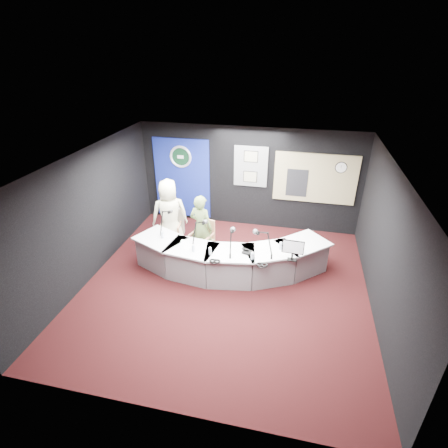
% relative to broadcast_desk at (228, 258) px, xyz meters
% --- Properties ---
extents(ground, '(6.00, 6.00, 0.00)m').
position_rel_broadcast_desk_xyz_m(ground, '(0.05, -0.55, -0.38)').
color(ground, black).
rests_on(ground, ground).
extents(ceiling, '(6.00, 6.00, 0.02)m').
position_rel_broadcast_desk_xyz_m(ceiling, '(0.05, -0.55, 2.42)').
color(ceiling, silver).
rests_on(ceiling, ground).
extents(wall_back, '(6.00, 0.02, 2.80)m').
position_rel_broadcast_desk_xyz_m(wall_back, '(0.05, 2.45, 1.02)').
color(wall_back, black).
rests_on(wall_back, ground).
extents(wall_front, '(6.00, 0.02, 2.80)m').
position_rel_broadcast_desk_xyz_m(wall_front, '(0.05, -3.55, 1.02)').
color(wall_front, black).
rests_on(wall_front, ground).
extents(wall_left, '(0.02, 6.00, 2.80)m').
position_rel_broadcast_desk_xyz_m(wall_left, '(-2.95, -0.55, 1.02)').
color(wall_left, black).
rests_on(wall_left, ground).
extents(wall_right, '(0.02, 6.00, 2.80)m').
position_rel_broadcast_desk_xyz_m(wall_right, '(3.05, -0.55, 1.02)').
color(wall_right, black).
rests_on(wall_right, ground).
extents(broadcast_desk, '(4.50, 1.90, 0.75)m').
position_rel_broadcast_desk_xyz_m(broadcast_desk, '(0.00, 0.00, 0.00)').
color(broadcast_desk, silver).
rests_on(broadcast_desk, ground).
extents(backdrop_panel, '(1.60, 0.05, 2.30)m').
position_rel_broadcast_desk_xyz_m(backdrop_panel, '(-1.85, 2.42, 0.88)').
color(backdrop_panel, navy).
rests_on(backdrop_panel, wall_back).
extents(agency_seal, '(0.63, 0.07, 0.63)m').
position_rel_broadcast_desk_xyz_m(agency_seal, '(-1.85, 2.38, 1.52)').
color(agency_seal, silver).
rests_on(agency_seal, backdrop_panel).
extents(seal_center, '(0.48, 0.01, 0.48)m').
position_rel_broadcast_desk_xyz_m(seal_center, '(-1.85, 2.38, 1.52)').
color(seal_center, black).
rests_on(seal_center, backdrop_panel).
extents(pinboard, '(0.90, 0.04, 1.10)m').
position_rel_broadcast_desk_xyz_m(pinboard, '(0.10, 2.42, 1.38)').
color(pinboard, slate).
rests_on(pinboard, wall_back).
extents(framed_photo_upper, '(0.34, 0.02, 0.27)m').
position_rel_broadcast_desk_xyz_m(framed_photo_upper, '(0.10, 2.39, 1.65)').
color(framed_photo_upper, gray).
rests_on(framed_photo_upper, pinboard).
extents(framed_photo_lower, '(0.34, 0.02, 0.27)m').
position_rel_broadcast_desk_xyz_m(framed_photo_lower, '(0.10, 2.39, 1.09)').
color(framed_photo_lower, gray).
rests_on(framed_photo_lower, pinboard).
extents(booth_window_frame, '(2.12, 0.06, 1.32)m').
position_rel_broadcast_desk_xyz_m(booth_window_frame, '(1.80, 2.42, 1.18)').
color(booth_window_frame, '#9C8D62').
rests_on(booth_window_frame, wall_back).
extents(booth_glow, '(2.00, 0.02, 1.20)m').
position_rel_broadcast_desk_xyz_m(booth_glow, '(1.80, 2.41, 1.18)').
color(booth_glow, '#FFDBA1').
rests_on(booth_glow, booth_window_frame).
extents(equipment_rack, '(0.55, 0.02, 0.75)m').
position_rel_broadcast_desk_xyz_m(equipment_rack, '(1.35, 2.39, 1.03)').
color(equipment_rack, black).
rests_on(equipment_rack, booth_window_frame).
extents(wall_clock, '(0.28, 0.01, 0.28)m').
position_rel_broadcast_desk_xyz_m(wall_clock, '(2.40, 2.39, 1.52)').
color(wall_clock, white).
rests_on(wall_clock, booth_window_frame).
extents(armchair_left, '(0.65, 0.65, 1.02)m').
position_rel_broadcast_desk_xyz_m(armchair_left, '(-1.66, 0.80, 0.13)').
color(armchair_left, '#AE724F').
rests_on(armchair_left, ground).
extents(armchair_right, '(0.73, 0.73, 1.05)m').
position_rel_broadcast_desk_xyz_m(armchair_right, '(-0.75, 0.47, 0.15)').
color(armchair_right, '#AE724F').
rests_on(armchair_right, ground).
extents(draped_jacket, '(0.51, 0.17, 0.70)m').
position_rel_broadcast_desk_xyz_m(draped_jacket, '(-1.64, 1.05, 0.24)').
color(draped_jacket, slate).
rests_on(draped_jacket, armchair_left).
extents(person_man, '(1.05, 0.89, 1.82)m').
position_rel_broadcast_desk_xyz_m(person_man, '(-1.66, 0.80, 0.53)').
color(person_man, beige).
rests_on(person_man, ground).
extents(person_woman, '(0.69, 0.56, 1.64)m').
position_rel_broadcast_desk_xyz_m(person_woman, '(-0.75, 0.47, 0.45)').
color(person_woman, '#5A703B').
rests_on(person_woman, ground).
extents(computer_monitor, '(0.48, 0.05, 0.33)m').
position_rel_broadcast_desk_xyz_m(computer_monitor, '(1.41, -0.35, 0.70)').
color(computer_monitor, black).
rests_on(computer_monitor, broadcast_desk).
extents(desk_phone, '(0.22, 0.19, 0.05)m').
position_rel_broadcast_desk_xyz_m(desk_phone, '(0.47, -0.29, 0.40)').
color(desk_phone, black).
rests_on(desk_phone, broadcast_desk).
extents(headphones_near, '(0.22, 0.22, 0.04)m').
position_rel_broadcast_desk_xyz_m(headphones_near, '(0.83, -0.67, 0.39)').
color(headphones_near, black).
rests_on(headphones_near, broadcast_desk).
extents(headphones_far, '(0.20, 0.20, 0.03)m').
position_rel_broadcast_desk_xyz_m(headphones_far, '(-0.12, -0.75, 0.39)').
color(headphones_far, black).
rests_on(headphones_far, broadcast_desk).
extents(paper_stack, '(0.24, 0.30, 0.00)m').
position_rel_broadcast_desk_xyz_m(paper_stack, '(-0.95, -0.16, 0.38)').
color(paper_stack, white).
rests_on(paper_stack, broadcast_desk).
extents(notepad, '(0.33, 0.36, 0.00)m').
position_rel_broadcast_desk_xyz_m(notepad, '(-0.83, -0.33, 0.38)').
color(notepad, white).
rests_on(notepad, broadcast_desk).
extents(boom_mic_a, '(0.16, 0.74, 0.60)m').
position_rel_broadcast_desk_xyz_m(boom_mic_a, '(-1.58, 0.34, 0.68)').
color(boom_mic_a, black).
rests_on(boom_mic_a, broadcast_desk).
extents(boom_mic_b, '(0.24, 0.73, 0.60)m').
position_rel_broadcast_desk_xyz_m(boom_mic_b, '(-0.65, -0.02, 0.68)').
color(boom_mic_b, black).
rests_on(boom_mic_b, broadcast_desk).
extents(boom_mic_c, '(0.19, 0.74, 0.60)m').
position_rel_broadcast_desk_xyz_m(boom_mic_c, '(0.12, -0.24, 0.68)').
color(boom_mic_c, black).
rests_on(boom_mic_c, broadcast_desk).
extents(boom_mic_d, '(0.53, 0.58, 0.60)m').
position_rel_broadcast_desk_xyz_m(boom_mic_d, '(0.79, -0.16, 0.68)').
color(boom_mic_d, black).
rests_on(boom_mic_d, broadcast_desk).
extents(water_bottles, '(3.16, 0.59, 0.18)m').
position_rel_broadcast_desk_xyz_m(water_bottles, '(0.04, -0.24, 0.46)').
color(water_bottles, silver).
rests_on(water_bottles, broadcast_desk).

